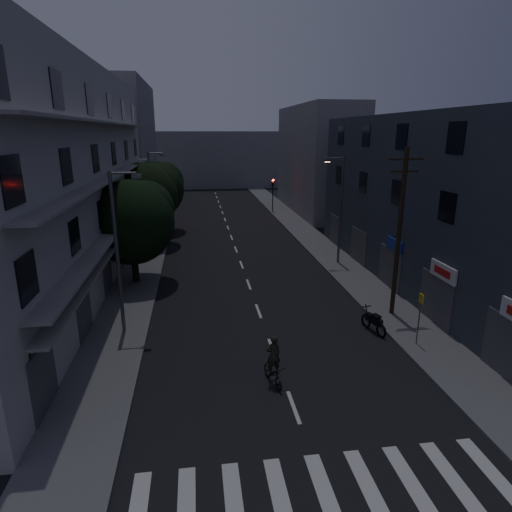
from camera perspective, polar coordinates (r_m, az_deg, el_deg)
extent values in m
plane|color=black|center=(37.86, -2.76, 1.07)|extent=(160.00, 160.00, 0.00)
cube|color=#565659|center=(37.93, -14.12, 0.74)|extent=(3.00, 90.00, 0.15)
cube|color=#565659|center=(39.22, 8.21, 1.57)|extent=(3.00, 90.00, 0.15)
cube|color=beige|center=(13.64, -9.27, -30.37)|extent=(0.50, 3.00, 0.01)
cube|color=beige|center=(13.64, -2.95, -30.10)|extent=(0.50, 3.00, 0.01)
cube|color=beige|center=(13.77, 3.25, -29.55)|extent=(0.50, 3.00, 0.01)
cube|color=beige|center=(14.02, 9.20, -28.73)|extent=(0.50, 3.00, 0.01)
cube|color=beige|center=(14.39, 14.80, -27.71)|extent=(0.50, 3.00, 0.01)
cube|color=beige|center=(14.86, 19.98, -26.55)|extent=(0.50, 3.00, 0.01)
cube|color=beige|center=(15.42, 24.71, -25.30)|extent=(0.50, 3.00, 0.01)
cube|color=beige|center=(16.07, 28.99, -24.01)|extent=(0.50, 3.00, 0.01)
cube|color=beige|center=(16.97, 5.04, -19.40)|extent=(0.15, 2.00, 0.01)
cube|color=beige|center=(20.71, 2.19, -12.25)|extent=(0.15, 2.00, 0.01)
cube|color=beige|center=(24.70, 0.33, -7.33)|extent=(0.15, 2.00, 0.01)
cube|color=beige|center=(28.85, -0.98, -3.80)|extent=(0.15, 2.00, 0.01)
cube|color=beige|center=(33.08, -1.95, -1.16)|extent=(0.15, 2.00, 0.01)
cube|color=beige|center=(37.38, -2.69, 0.88)|extent=(0.15, 2.00, 0.01)
cube|color=beige|center=(41.72, -3.28, 2.50)|extent=(0.15, 2.00, 0.01)
cube|color=beige|center=(46.09, -3.76, 3.81)|extent=(0.15, 2.00, 0.01)
cube|color=beige|center=(50.49, -4.16, 4.89)|extent=(0.15, 2.00, 0.01)
cube|color=beige|center=(54.90, -4.50, 5.80)|extent=(0.15, 2.00, 0.01)
cube|color=beige|center=(59.32, -4.79, 6.57)|extent=(0.15, 2.00, 0.01)
cube|color=beige|center=(63.76, -5.03, 7.24)|extent=(0.15, 2.00, 0.01)
cube|color=beige|center=(68.20, -5.25, 7.81)|extent=(0.15, 2.00, 0.01)
cube|color=beige|center=(72.65, -5.44, 8.32)|extent=(0.15, 2.00, 0.01)
cube|color=#A7A7A2|center=(30.79, -24.76, 9.40)|extent=(6.00, 36.00, 14.00)
cube|color=black|center=(17.36, -26.76, -12.63)|extent=(0.06, 1.60, 1.60)
cube|color=black|center=(22.59, -22.13, -5.44)|extent=(0.06, 1.60, 1.60)
cube|color=black|center=(28.13, -19.34, -0.99)|extent=(0.06, 1.60, 1.60)
cube|color=black|center=(33.82, -17.48, 1.99)|extent=(0.06, 1.60, 1.60)
cube|color=black|center=(39.61, -16.16, 4.10)|extent=(0.06, 1.60, 1.60)
cube|color=black|center=(45.45, -15.18, 5.66)|extent=(0.06, 1.60, 1.60)
cube|color=black|center=(16.16, -28.18, -2.57)|extent=(0.06, 1.60, 1.60)
cube|color=black|center=(21.68, -23.02, 2.47)|extent=(0.06, 1.60, 1.60)
cube|color=black|center=(27.40, -19.96, 5.42)|extent=(0.06, 1.60, 1.60)
cube|color=black|center=(33.22, -17.95, 7.34)|extent=(0.06, 1.60, 1.60)
cube|color=black|center=(39.10, -16.53, 8.68)|extent=(0.06, 1.60, 1.60)
cube|color=black|center=(45.01, -15.48, 9.67)|extent=(0.06, 1.60, 1.60)
cube|color=black|center=(15.55, -29.76, 8.69)|extent=(0.06, 1.60, 1.60)
cube|color=black|center=(21.23, -23.97, 10.88)|extent=(0.06, 1.60, 1.60)
cube|color=black|center=(27.04, -20.62, 12.09)|extent=(0.06, 1.60, 1.60)
cube|color=black|center=(32.93, -18.44, 12.84)|extent=(0.06, 1.60, 1.60)
cube|color=black|center=(38.85, -16.92, 13.36)|extent=(0.06, 1.60, 1.60)
cube|color=black|center=(44.79, -15.79, 13.73)|extent=(0.06, 1.60, 1.60)
cube|color=black|center=(21.25, -25.01, 19.46)|extent=(0.06, 1.60, 1.60)
cube|color=black|center=(27.06, -21.32, 18.83)|extent=(0.06, 1.60, 1.60)
cube|color=black|center=(32.94, -18.96, 18.39)|extent=(0.06, 1.60, 1.60)
cube|color=black|center=(38.86, -17.32, 18.06)|extent=(0.06, 1.60, 1.60)
cube|color=black|center=(44.80, -16.12, 17.81)|extent=(0.06, 1.60, 1.60)
cube|color=gray|center=(30.43, -17.77, 4.30)|extent=(1.00, 32.40, 0.12)
cube|color=gray|center=(29.98, -18.30, 10.29)|extent=(1.00, 32.40, 0.12)
cube|color=gray|center=(29.86, -18.86, 16.40)|extent=(1.00, 32.40, 0.12)
cube|color=gray|center=(30.63, -17.81, 2.65)|extent=(0.80, 32.40, 0.12)
cube|color=#424247|center=(17.64, -26.47, -14.36)|extent=(0.06, 2.40, 2.40)
cube|color=#424247|center=(22.80, -21.94, -6.84)|extent=(0.06, 2.40, 2.40)
cube|color=#424247|center=(28.30, -19.21, -2.15)|extent=(0.06, 2.40, 2.40)
cube|color=#424247|center=(33.97, -17.38, 1.01)|extent=(0.06, 2.40, 2.40)
cube|color=#424247|center=(39.73, -16.08, 3.25)|extent=(0.06, 2.40, 2.40)
cube|color=#424247|center=(45.56, -15.11, 4.92)|extent=(0.06, 2.40, 2.40)
cube|color=#2B313B|center=(29.99, 22.92, 6.55)|extent=(6.00, 28.00, 11.00)
cube|color=black|center=(23.25, 24.13, 5.97)|extent=(0.06, 1.40, 1.50)
cube|color=black|center=(28.00, 18.24, 8.08)|extent=(0.06, 1.40, 1.50)
cube|color=black|center=(32.99, 14.07, 9.51)|extent=(0.06, 1.40, 1.50)
cube|color=black|center=(38.12, 10.98, 10.54)|extent=(0.06, 1.40, 1.50)
cube|color=black|center=(22.98, 25.10, 14.07)|extent=(0.06, 1.40, 1.50)
cube|color=black|center=(27.78, 18.86, 14.82)|extent=(0.06, 1.40, 1.50)
cube|color=black|center=(32.80, 14.47, 15.24)|extent=(0.06, 1.40, 1.50)
cube|color=black|center=(37.95, 11.25, 15.50)|extent=(0.06, 1.40, 1.50)
cube|color=#424247|center=(20.40, 30.65, -10.76)|extent=(0.06, 3.00, 2.60)
cube|color=#424247|center=(24.48, 22.80, -5.37)|extent=(0.06, 3.00, 2.60)
cube|color=#424247|center=(29.03, 17.38, -1.52)|extent=(0.06, 3.00, 2.60)
cube|color=#424247|center=(33.87, 13.49, 1.26)|extent=(0.06, 3.00, 2.60)
cube|color=#424247|center=(38.88, 10.58, 3.34)|extent=(0.06, 3.00, 2.60)
cube|color=silver|center=(23.50, 23.70, -1.95)|extent=(0.12, 2.20, 0.80)
cube|color=#B21414|center=(23.46, 23.54, -1.96)|extent=(0.02, 1.40, 0.36)
cube|color=navy|center=(28.12, 17.97, 1.47)|extent=(0.12, 2.00, 0.70)
cube|color=slate|center=(60.06, -16.88, 13.75)|extent=(6.00, 20.00, 16.00)
cube|color=slate|center=(55.66, 8.11, 12.57)|extent=(6.00, 20.00, 13.00)
cube|color=slate|center=(81.62, -5.87, 12.69)|extent=(24.00, 8.00, 10.00)
cylinder|color=black|center=(29.56, -15.92, 0.13)|extent=(0.44, 0.44, 3.70)
sphere|color=black|center=(29.05, -16.26, 4.34)|extent=(5.55, 5.55, 5.55)
sphere|color=black|center=(29.49, -14.58, 6.01)|extent=(3.88, 3.88, 3.88)
sphere|color=black|center=(28.54, -17.85, 4.86)|extent=(3.61, 3.61, 3.61)
cylinder|color=black|center=(39.40, -14.46, 4.32)|extent=(0.44, 0.44, 3.91)
sphere|color=black|center=(39.01, -14.70, 7.69)|extent=(5.89, 5.89, 5.89)
sphere|color=black|center=(39.55, -13.38, 8.97)|extent=(4.12, 4.12, 4.12)
sphere|color=black|center=(38.46, -15.94, 8.15)|extent=(3.83, 3.83, 3.83)
cylinder|color=black|center=(44.90, -13.08, 5.75)|extent=(0.44, 0.44, 3.80)
sphere|color=black|center=(44.56, -13.27, 8.63)|extent=(5.67, 5.67, 5.67)
sphere|color=black|center=(45.11, -12.16, 9.70)|extent=(3.97, 3.97, 3.97)
sphere|color=black|center=(44.01, -14.29, 9.03)|extent=(3.69, 3.69, 3.69)
cylinder|color=black|center=(54.22, 2.24, 7.57)|extent=(0.12, 0.12, 3.20)
cube|color=black|center=(53.95, 2.26, 9.73)|extent=(0.28, 0.22, 0.90)
sphere|color=#FF0C05|center=(53.77, 2.30, 10.06)|extent=(0.22, 0.22, 0.22)
sphere|color=#3F330C|center=(53.80, 2.29, 9.74)|extent=(0.22, 0.22, 0.22)
sphere|color=black|center=(53.83, 2.29, 9.42)|extent=(0.22, 0.22, 0.22)
cylinder|color=black|center=(51.74, -11.36, 6.85)|extent=(0.12, 0.12, 3.20)
cube|color=black|center=(51.46, -11.49, 9.11)|extent=(0.28, 0.22, 0.90)
sphere|color=#FF0C05|center=(51.27, -11.52, 9.45)|extent=(0.22, 0.22, 0.22)
sphere|color=#3F330C|center=(51.30, -11.50, 9.12)|extent=(0.22, 0.22, 0.22)
sphere|color=black|center=(51.34, -11.48, 8.79)|extent=(0.22, 0.22, 0.22)
cylinder|color=#54575B|center=(21.78, -18.02, 0.17)|extent=(0.18, 0.18, 8.00)
cylinder|color=#54575B|center=(21.00, -17.32, 10.52)|extent=(1.20, 0.10, 0.10)
cube|color=#54575B|center=(20.93, -15.64, 10.22)|extent=(0.45, 0.25, 0.18)
cube|color=#4C4C4C|center=(20.94, -15.62, 9.95)|extent=(0.35, 0.18, 0.04)
cylinder|color=#515358|center=(32.89, 11.22, 5.88)|extent=(0.18, 0.18, 8.00)
cylinder|color=#515358|center=(32.25, 10.57, 12.70)|extent=(1.20, 0.10, 0.10)
cube|color=#515358|center=(32.07, 9.52, 12.47)|extent=(0.45, 0.25, 0.18)
cube|color=#FFD88C|center=(32.08, 9.51, 12.29)|extent=(0.35, 0.18, 0.04)
cylinder|color=#585B60|center=(41.28, -13.82, 7.77)|extent=(0.18, 0.18, 8.00)
cylinder|color=#585B60|center=(40.86, -13.34, 13.23)|extent=(1.20, 0.10, 0.10)
cube|color=#585B60|center=(40.82, -12.46, 13.07)|extent=(0.45, 0.25, 0.18)
cube|color=#4C4C4C|center=(40.83, -12.45, 12.93)|extent=(0.35, 0.18, 0.04)
cylinder|color=black|center=(23.92, 18.52, 2.75)|extent=(0.24, 0.24, 9.00)
cube|color=black|center=(23.38, 19.39, 12.08)|extent=(1.80, 0.10, 0.10)
cube|color=black|center=(23.43, 19.25, 10.62)|extent=(1.50, 0.10, 0.10)
cylinder|color=#595B60|center=(21.70, 20.90, -7.90)|extent=(0.06, 0.06, 2.50)
cube|color=yellow|center=(21.31, 21.18, -5.32)|extent=(0.05, 0.35, 0.45)
torus|color=black|center=(22.55, 16.34, -9.56)|extent=(0.29, 0.75, 0.75)
torus|color=black|center=(23.45, 14.44, -8.38)|extent=(0.29, 0.75, 0.75)
cube|color=black|center=(22.86, 15.43, -8.19)|extent=(0.53, 1.19, 0.37)
cube|color=black|center=(22.63, 15.73, -7.70)|extent=(0.42, 0.54, 0.11)
cylinder|color=black|center=(23.22, 14.60, -7.36)|extent=(0.17, 0.46, 0.89)
cube|color=black|center=(23.18, 14.50, -6.54)|extent=(0.58, 0.18, 0.04)
imported|color=black|center=(17.99, 2.29, -15.40)|extent=(0.98, 1.78, 0.88)
imported|color=black|center=(17.56, 2.33, -13.05)|extent=(0.70, 0.55, 1.69)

